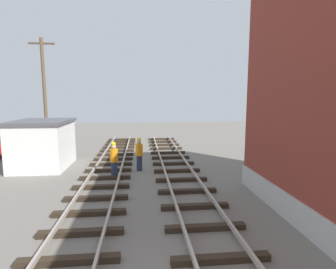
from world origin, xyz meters
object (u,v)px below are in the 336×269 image
(track_worker_distant, at_px, (139,154))
(track_worker_foreground, at_px, (114,160))
(control_hut, at_px, (43,144))
(utility_pole_far, at_px, (45,94))

(track_worker_distant, bearing_deg, track_worker_foreground, -133.42)
(control_hut, xyz_separation_m, track_worker_distant, (5.57, -1.29, -0.46))
(utility_pole_far, xyz_separation_m, track_worker_foreground, (5.65, -7.27, -3.41))
(control_hut, distance_m, track_worker_foreground, 5.07)
(control_hut, relative_size, utility_pole_far, 0.46)
(control_hut, height_order, track_worker_distant, control_hut)
(track_worker_foreground, distance_m, track_worker_distant, 1.82)
(control_hut, distance_m, utility_pole_far, 5.67)
(track_worker_foreground, xyz_separation_m, track_worker_distant, (1.25, 1.33, 0.00))
(utility_pole_far, distance_m, track_worker_foreground, 9.82)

